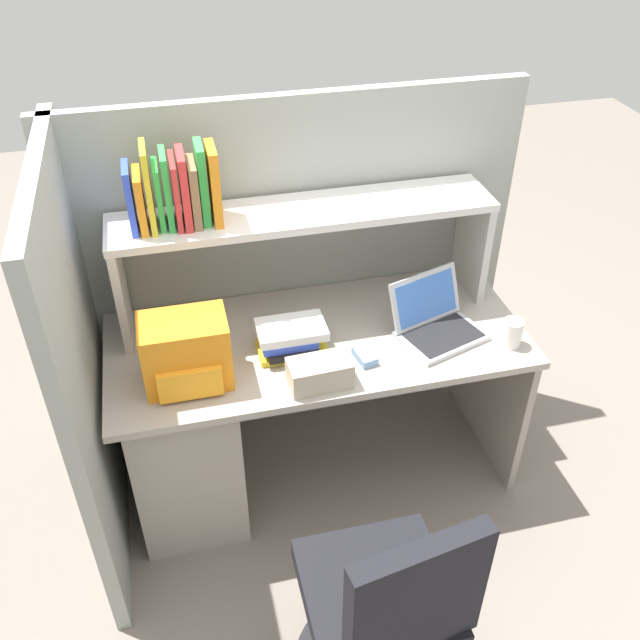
% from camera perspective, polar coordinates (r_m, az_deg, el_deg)
% --- Properties ---
extents(ground_plane, '(8.00, 8.00, 0.00)m').
position_cam_1_polar(ground_plane, '(3.19, -0.22, -11.80)').
color(ground_plane, slate).
extents(desk, '(1.60, 0.70, 0.73)m').
position_cam_1_polar(desk, '(2.86, -7.90, -7.70)').
color(desk, '#AAA093').
rests_on(desk, ground_plane).
extents(cubicle_partition_rear, '(1.84, 0.05, 1.55)m').
position_cam_1_polar(cubicle_partition_rear, '(2.97, -1.96, 3.65)').
color(cubicle_partition_rear, '#939991').
rests_on(cubicle_partition_rear, ground_plane).
extents(cubicle_partition_left, '(0.05, 1.06, 1.55)m').
position_cam_1_polar(cubicle_partition_left, '(2.61, -18.53, -3.96)').
color(cubicle_partition_left, '#939991').
rests_on(cubicle_partition_left, ground_plane).
extents(overhead_hutch, '(1.44, 0.28, 0.45)m').
position_cam_1_polar(overhead_hutch, '(2.66, -1.28, 7.15)').
color(overhead_hutch, beige).
rests_on(overhead_hutch, desk).
extents(reference_books_on_shelf, '(0.32, 0.17, 0.30)m').
position_cam_1_polar(reference_books_on_shelf, '(2.51, -11.63, 10.29)').
color(reference_books_on_shelf, blue).
rests_on(reference_books_on_shelf, overhead_hutch).
extents(laptop, '(0.38, 0.35, 0.22)m').
position_cam_1_polar(laptop, '(2.72, 9.40, -0.16)').
color(laptop, '#B7BABF').
rests_on(laptop, desk).
extents(backpack, '(0.30, 0.23, 0.25)m').
position_cam_1_polar(backpack, '(2.47, -10.84, -2.66)').
color(backpack, orange).
rests_on(backpack, desk).
extents(computer_mouse, '(0.08, 0.11, 0.03)m').
position_cam_1_polar(computer_mouse, '(2.58, 3.66, -2.95)').
color(computer_mouse, '#7299C6').
rests_on(computer_mouse, desk).
extents(paper_cup, '(0.08, 0.08, 0.11)m').
position_cam_1_polar(paper_cup, '(2.72, 15.36, -1.01)').
color(paper_cup, white).
rests_on(paper_cup, desk).
extents(tissue_box, '(0.23, 0.13, 0.10)m').
position_cam_1_polar(tissue_box, '(2.46, -0.03, -4.32)').
color(tissue_box, '#BFB299').
rests_on(tissue_box, desk).
extents(desk_book_stack, '(0.26, 0.19, 0.12)m').
position_cam_1_polar(desk_book_stack, '(2.59, -2.43, -1.51)').
color(desk_book_stack, yellow).
rests_on(desk_book_stack, desk).
extents(office_chair, '(0.52, 0.52, 0.93)m').
position_cam_1_polar(office_chair, '(2.32, 5.21, -23.03)').
color(office_chair, black).
rests_on(office_chair, ground_plane).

